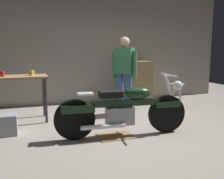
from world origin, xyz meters
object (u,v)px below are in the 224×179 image
object	(u,v)px
mug_red_diner	(3,74)
storage_bin	(3,125)
shop_stool	(177,90)
mug_yellow_tall	(32,73)
wooden_dresser	(136,82)
person_standing	(124,72)
motorcycle	(124,109)

from	to	relation	value
mug_red_diner	storage_bin	bearing A→B (deg)	-89.48
shop_stool	mug_yellow_tall	xyz separation A→B (m)	(-3.11, 0.32, 0.45)
mug_red_diner	mug_yellow_tall	bearing A→B (deg)	2.89
mug_yellow_tall	storage_bin	bearing A→B (deg)	-123.93
storage_bin	wooden_dresser	bearing A→B (deg)	27.68
storage_bin	mug_red_diner	xyz separation A→B (m)	(-0.01, 0.74, 0.78)
wooden_dresser	person_standing	bearing A→B (deg)	-126.46
mug_red_diner	wooden_dresser	bearing A→B (deg)	16.26
storage_bin	mug_red_diner	distance (m)	1.07
person_standing	wooden_dresser	bearing A→B (deg)	-79.33
person_standing	shop_stool	world-z (taller)	person_standing
motorcycle	mug_yellow_tall	distance (m)	2.05
motorcycle	person_standing	distance (m)	1.52
motorcycle	shop_stool	xyz separation A→B (m)	(1.76, 1.13, 0.05)
motorcycle	mug_yellow_tall	world-z (taller)	mug_yellow_tall
mug_yellow_tall	motorcycle	bearing A→B (deg)	-47.11
person_standing	wooden_dresser	size ratio (longest dim) A/B	1.52
shop_stool	wooden_dresser	world-z (taller)	wooden_dresser
shop_stool	mug_yellow_tall	distance (m)	3.16
shop_stool	wooden_dresser	bearing A→B (deg)	110.44
wooden_dresser	mug_red_diner	distance (m)	3.33
wooden_dresser	mug_yellow_tall	world-z (taller)	wooden_dresser
mug_yellow_tall	person_standing	bearing A→B (deg)	-3.51
storage_bin	mug_yellow_tall	size ratio (longest dim) A/B	3.75
motorcycle	shop_stool	size ratio (longest dim) A/B	3.41
storage_bin	mug_red_diner	bearing A→B (deg)	90.52
storage_bin	mug_yellow_tall	xyz separation A→B (m)	(0.51, 0.76, 0.78)
person_standing	mug_yellow_tall	size ratio (longest dim) A/B	14.24
motorcycle	mug_yellow_tall	size ratio (longest dim) A/B	18.63
wooden_dresser	mug_yellow_tall	size ratio (longest dim) A/B	9.38
shop_stool	mug_red_diner	distance (m)	3.67
motorcycle	mug_red_diner	bearing A→B (deg)	148.92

